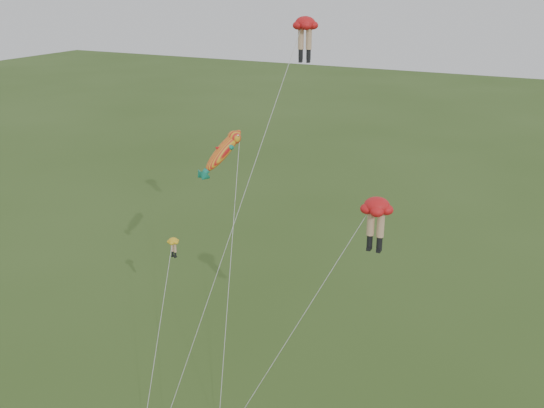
% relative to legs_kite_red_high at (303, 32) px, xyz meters
% --- Properties ---
extents(legs_kite_red_high, '(4.68, 12.38, 22.59)m').
position_rel_legs_kite_red_high_xyz_m(legs_kite_red_high, '(0.00, 0.00, 0.00)').
color(legs_kite_red_high, red).
rests_on(legs_kite_red_high, ground).
extents(legs_kite_red_mid, '(7.77, 5.41, 14.66)m').
position_rel_legs_kite_red_high_xyz_m(legs_kite_red_mid, '(6.94, -6.89, -7.80)').
color(legs_kite_red_mid, red).
rests_on(legs_kite_red_mid, ground).
extents(legs_kite_yellow, '(3.32, 8.30, 8.72)m').
position_rel_legs_kite_red_high_xyz_m(legs_kite_yellow, '(-7.06, -4.67, -13.90)').
color(legs_kite_yellow, yellow).
rests_on(legs_kite_yellow, ground).
extents(fish_kite, '(4.29, 8.28, 16.26)m').
position_rel_legs_kite_red_high_xyz_m(fish_kite, '(-3.73, -3.27, -6.94)').
color(fish_kite, gold).
rests_on(fish_kite, ground).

